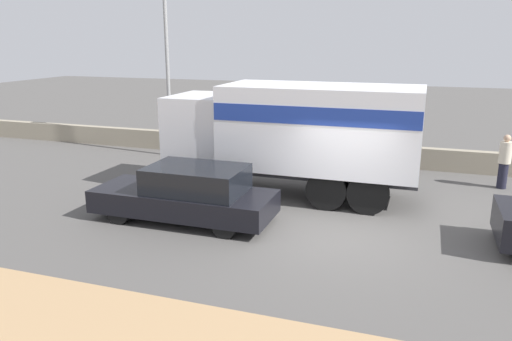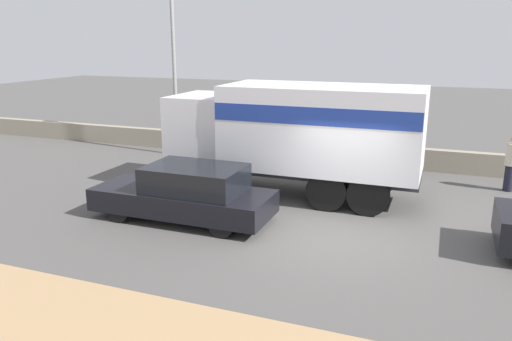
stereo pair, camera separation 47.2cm
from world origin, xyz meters
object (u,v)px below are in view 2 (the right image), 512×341
box_truck (298,130)px  pedestrian (511,163)px  car_hatchback (187,193)px  street_lamp (173,46)px

box_truck → pedestrian: 6.52m
pedestrian → car_hatchback: bearing=-144.3°
street_lamp → box_truck: 7.14m
car_hatchback → pedestrian: (7.86, 5.64, 0.17)m
street_lamp → pedestrian: 12.20m
car_hatchback → pedestrian: 9.67m
car_hatchback → pedestrian: size_ratio=2.73×
box_truck → pedestrian: (5.85, 2.69, -1.07)m
street_lamp → box_truck: size_ratio=1.00×
box_truck → car_hatchback: bearing=55.8°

